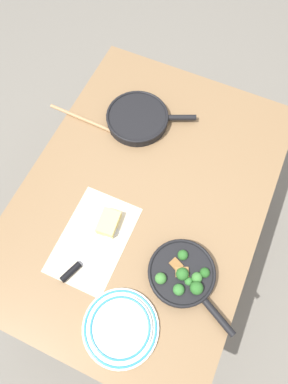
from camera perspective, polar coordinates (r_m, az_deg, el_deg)
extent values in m
plane|color=slate|center=(2.04, 0.00, -8.41)|extent=(14.00, 14.00, 0.00)
cube|color=olive|center=(1.36, 0.00, -0.59)|extent=(1.31, 0.93, 0.03)
cylinder|color=#BCBCC1|center=(1.95, 18.39, 5.42)|extent=(0.05, 0.05, 0.70)
cylinder|color=#BCBCC1|center=(1.74, -21.63, -16.79)|extent=(0.05, 0.05, 0.70)
cylinder|color=#BCBCC1|center=(2.04, -3.69, 13.87)|extent=(0.05, 0.05, 0.70)
cylinder|color=black|center=(1.25, 6.23, -13.32)|extent=(0.23, 0.23, 0.04)
torus|color=black|center=(1.23, 6.33, -13.16)|extent=(0.24, 0.24, 0.01)
cylinder|color=black|center=(1.24, 12.31, -19.71)|extent=(0.09, 0.14, 0.02)
cylinder|color=#245B1C|center=(1.26, 6.37, -10.64)|extent=(0.01, 0.01, 0.02)
sphere|color=#2D6B28|center=(1.24, 6.49, -10.40)|extent=(0.04, 0.04, 0.04)
cylinder|color=#357027|center=(1.25, 8.66, -14.11)|extent=(0.01, 0.01, 0.02)
sphere|color=#428438|center=(1.23, 8.82, -13.92)|extent=(0.04, 0.04, 0.04)
cylinder|color=#245B1C|center=(1.24, 8.57, -15.72)|extent=(0.02, 0.02, 0.03)
sphere|color=#2D6B28|center=(1.21, 8.76, -15.53)|extent=(0.05, 0.05, 0.05)
cylinder|color=#2C6823|center=(1.23, 5.69, -16.05)|extent=(0.01, 0.01, 0.02)
sphere|color=#387A33|center=(1.21, 5.81, -15.89)|extent=(0.04, 0.04, 0.04)
cylinder|color=#205218|center=(1.26, 9.92, -13.28)|extent=(0.01, 0.01, 0.02)
sphere|color=#286023|center=(1.24, 10.08, -13.09)|extent=(0.04, 0.04, 0.04)
cylinder|color=#2C6823|center=(1.25, 7.33, -14.69)|extent=(0.01, 0.01, 0.02)
sphere|color=#387A33|center=(1.23, 7.43, -14.56)|extent=(0.03, 0.03, 0.03)
cylinder|color=#357027|center=(1.24, 2.74, -14.38)|extent=(0.01, 0.01, 0.02)
sphere|color=#428438|center=(1.21, 2.79, -14.19)|extent=(0.04, 0.04, 0.04)
cylinder|color=#245B1C|center=(1.24, 6.27, -13.64)|extent=(0.02, 0.02, 0.02)
sphere|color=#2D6B28|center=(1.22, 6.40, -13.42)|extent=(0.04, 0.04, 0.04)
cube|color=olive|center=(1.24, 5.32, -12.07)|extent=(0.05, 0.05, 0.04)
cube|color=olive|center=(1.25, 5.30, -12.25)|extent=(0.03, 0.04, 0.02)
cube|color=#9E703D|center=(1.24, 6.28, -13.24)|extent=(0.05, 0.06, 0.04)
cylinder|color=black|center=(1.50, -1.10, 12.12)|extent=(0.26, 0.26, 0.04)
torus|color=black|center=(1.49, -1.12, 12.55)|extent=(0.27, 0.27, 0.01)
cylinder|color=black|center=(1.51, 6.36, 12.23)|extent=(0.07, 0.12, 0.02)
cylinder|color=#EAD170|center=(1.50, -1.10, 12.12)|extent=(0.22, 0.22, 0.02)
cylinder|color=tan|center=(1.53, -9.57, 11.68)|extent=(0.03, 0.36, 0.02)
ellipsoid|color=tan|center=(1.46, -2.69, 9.03)|extent=(0.04, 0.07, 0.02)
cube|color=beige|center=(1.30, -8.38, -7.81)|extent=(0.37, 0.24, 0.00)
cube|color=silver|center=(1.29, -7.45, -8.92)|extent=(0.18, 0.09, 0.01)
cylinder|color=black|center=(1.28, -12.11, -12.89)|extent=(0.09, 0.05, 0.02)
cube|color=#EFD67A|center=(1.29, -5.90, -5.10)|extent=(0.10, 0.08, 0.04)
cylinder|color=silver|center=(1.24, -3.92, -21.63)|extent=(0.26, 0.26, 0.01)
torus|color=teal|center=(1.23, -3.94, -21.62)|extent=(0.25, 0.25, 0.01)
cylinder|color=silver|center=(1.23, -3.96, -21.62)|extent=(0.21, 0.21, 0.01)
torus|color=teal|center=(1.22, -3.98, -21.61)|extent=(0.20, 0.20, 0.01)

